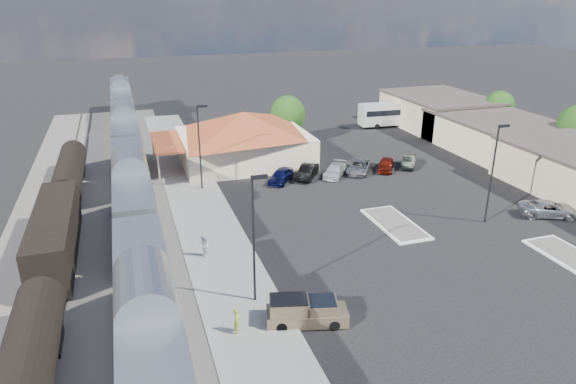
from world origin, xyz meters
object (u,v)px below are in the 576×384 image
object	(u,v)px
station_depot	(243,137)
pickup_truck	(307,312)
suv	(549,209)
coach_bus	(395,113)

from	to	relation	value
station_depot	pickup_truck	bearing A→B (deg)	-96.75
station_depot	suv	size ratio (longest dim) A/B	3.51
station_depot	pickup_truck	distance (m)	33.58
station_depot	suv	bearing A→B (deg)	-47.05
pickup_truck	coach_bus	xyz separation A→B (m)	(30.29, 43.53, 1.26)
pickup_truck	suv	size ratio (longest dim) A/B	1.02
suv	coach_bus	bearing A→B (deg)	19.79
coach_bus	suv	bearing A→B (deg)	178.64
suv	coach_bus	xyz separation A→B (m)	(3.34, 34.99, 1.36)
station_depot	pickup_truck	world-z (taller)	station_depot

